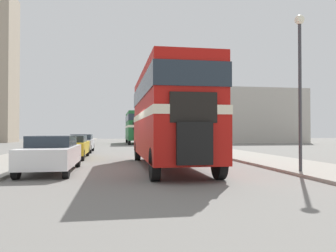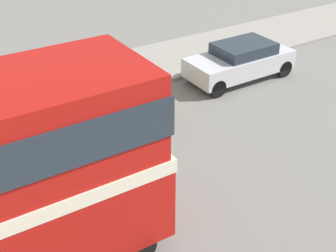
# 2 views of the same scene
# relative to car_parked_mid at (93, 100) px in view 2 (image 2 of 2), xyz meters

# --- Properties ---
(car_parked_mid) EXTENTS (1.80, 4.45, 1.36)m
(car_parked_mid) POSITION_rel_car_parked_mid_xyz_m (0.00, 0.00, 0.00)
(car_parked_mid) COLOR gold
(car_parked_mid) RESTS_ON ground_plane
(car_parked_far) EXTENTS (1.70, 4.07, 1.38)m
(car_parked_far) POSITION_rel_car_parked_mid_xyz_m (0.04, 5.92, 0.01)
(car_parked_far) COLOR silver
(car_parked_far) RESTS_ON ground_plane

